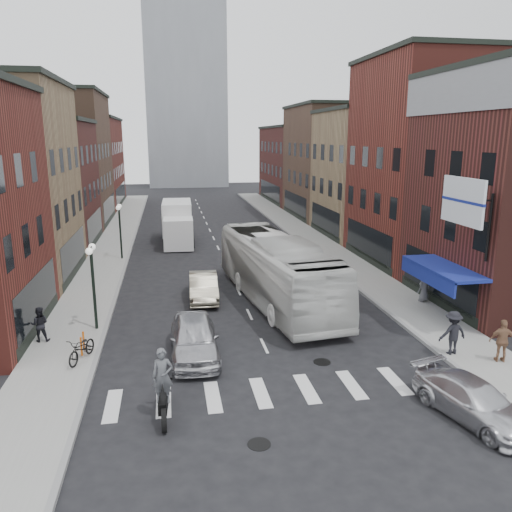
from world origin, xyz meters
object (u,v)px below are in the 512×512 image
Objects in this scene: ped_right_a at (453,333)px; streetlamp_near at (92,271)px; parked_bicycle at (82,348)px; transit_bus at (276,270)px; ped_right_b at (503,341)px; ped_left_solo at (40,324)px; sedan_left_far at (203,287)px; motorcycle_rider at (163,386)px; curb_car at (473,400)px; sedan_left_near at (194,338)px; bike_rack at (82,343)px; ped_right_c at (424,287)px; box_truck at (178,223)px; streetlamp_far at (120,221)px; billboard_sign at (464,203)px.

streetlamp_near is at bearing -24.19° from ped_right_a.
streetlamp_near is 2.15× the size of parked_bicycle.
transit_bus reaches higher than ped_right_b.
ped_left_solo is at bearing -18.24° from ped_right_a.
motorcycle_rider is at bearing -97.83° from sedan_left_far.
sedan_left_near is at bearing 128.83° from curb_car.
motorcycle_rider is at bearing 23.77° from ped_right_b.
ped_right_a is (15.00, -2.73, 0.52)m from bike_rack.
transit_bus reaches higher than ped_left_solo.
bike_rack is at bearing -127.48° from sedan_left_far.
sedan_left_near reaches higher than curb_car.
bike_rack is at bearing 136.41° from curb_car.
ped_right_a is at bearing 49.59° from ped_right_c.
parked_bicycle is at bearing -91.66° from streetlamp_near.
streetlamp_near is 0.31× the size of transit_bus.
ped_right_a is 6.82m from ped_right_c.
box_truck is 1.66× the size of sedan_left_near.
curb_car is (12.94, -23.79, -2.29)m from streetlamp_far.
sedan_left_far is at bearing -84.62° from box_truck.
parked_bicycle is at bearing 179.84° from billboard_sign.
motorcycle_rider is (-1.09, -27.58, -0.57)m from box_truck.
box_truck is 28.66m from ped_right_b.
sedan_left_near is at bearing -94.75° from sedan_left_far.
motorcycle_rider is 16.58m from ped_right_c.
ped_right_a is (14.80, -19.43, -1.85)m from streetlamp_far.
transit_bus is at bearing -35.37° from ped_right_b.
sedan_left_far reaches higher than bike_rack.
parked_bicycle is (-0.10, -3.46, -2.26)m from streetlamp_near.
ped_left_solo reaches higher than sedan_left_far.
sedan_left_near is 1.09× the size of sedan_left_far.
box_truck is 15.72m from sedan_left_far.
sedan_left_near reaches higher than sedan_left_far.
ped_right_b is at bearing -40.69° from sedan_left_far.
motorcycle_rider reaches higher than ped_left_solo.
ped_right_c is (13.86, 9.08, -0.20)m from motorcycle_rider.
box_truck is at bearing 99.13° from transit_bus.
ped_right_a is (10.58, -24.95, -0.64)m from box_truck.
streetlamp_far reaches higher than ped_right_c.
sedan_left_near is 2.52× the size of parked_bicycle.
sedan_left_near is at bearing -10.77° from bike_rack.
curb_car is at bearing -35.54° from sedan_left_near.
box_truck is (4.22, 5.52, -1.21)m from streetlamp_far.
curb_car is at bearing -58.37° from sedan_left_far.
box_truck is at bearing -109.82° from ped_left_solo.
streetlamp_far reaches higher than parked_bicycle.
ped_right_c is (0.67, 7.47, -0.10)m from ped_right_b.
sedan_left_far is 15.66m from curb_car.
motorcycle_rider is 4.67m from sedan_left_near.
streetlamp_far is at bearing 132.41° from billboard_sign.
ped_right_a reaches higher than sedan_left_far.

